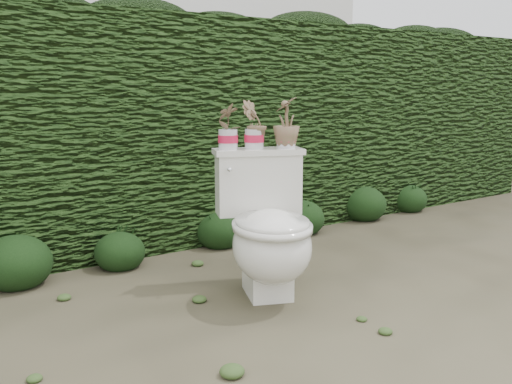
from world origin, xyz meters
TOP-DOWN VIEW (x-y plane):
  - ground at (0.00, 0.00)m, footprint 60.00×60.00m
  - hedge at (0.00, 1.60)m, footprint 8.00×1.00m
  - house_wall at (0.60, 6.00)m, footprint 8.00×3.50m
  - toilet at (0.04, 0.07)m, footprint 0.67×0.80m
  - potted_plant_left at (-0.03, 0.35)m, footprint 0.14×0.11m
  - potted_plant_center at (0.10, 0.30)m, footprint 0.16×0.15m
  - potted_plant_right at (0.28, 0.23)m, footprint 0.21×0.21m
  - liriope_clump_2 at (-1.05, 1.01)m, footprint 0.40×0.40m
  - liriope_clump_3 at (-0.44, 1.00)m, footprint 0.32×0.32m
  - liriope_clump_4 at (0.33, 1.07)m, footprint 0.34×0.34m
  - liriope_clump_5 at (1.05, 1.03)m, footprint 0.36×0.36m
  - liriope_clump_6 at (1.79, 1.10)m, footprint 0.39×0.39m
  - liriope_clump_7 at (2.37, 1.12)m, footprint 0.34×0.34m

SIDE VIEW (x-z plane):
  - ground at x=0.00m, z-range 0.00..0.00m
  - liriope_clump_3 at x=-0.44m, z-range 0.00..0.25m
  - liriope_clump_7 at x=2.37m, z-range 0.00..0.27m
  - liriope_clump_4 at x=0.33m, z-range 0.00..0.27m
  - liriope_clump_5 at x=1.05m, z-range 0.00..0.29m
  - liriope_clump_6 at x=1.79m, z-range 0.00..0.31m
  - liriope_clump_2 at x=-1.05m, z-range 0.00..0.32m
  - toilet at x=0.04m, z-range -0.03..0.74m
  - hedge at x=0.00m, z-range 0.00..1.60m
  - potted_plant_left at x=-0.03m, z-range 0.78..1.01m
  - potted_plant_center at x=0.10m, z-range 0.78..1.03m
  - potted_plant_right at x=0.28m, z-range 0.78..1.05m
  - house_wall at x=0.60m, z-range 0.00..4.00m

